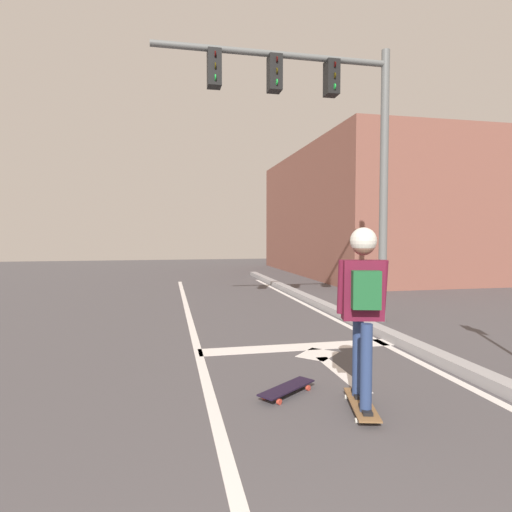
{
  "coord_description": "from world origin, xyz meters",
  "views": [
    {
      "loc": [
        -0.53,
        0.3,
        1.73
      ],
      "look_at": [
        0.96,
        7.41,
        1.36
      ],
      "focal_mm": 29.66,
      "sensor_mm": 36.0,
      "label": 1
    }
  ],
  "objects_px": {
    "skater": "(363,292)",
    "spare_skateboard": "(287,388)",
    "skateboard": "(361,404)",
    "traffic_signal_mast": "(321,119)"
  },
  "relations": [
    {
      "from": "skateboard",
      "to": "traffic_signal_mast",
      "type": "relative_size",
      "value": 0.16
    },
    {
      "from": "skater",
      "to": "spare_skateboard",
      "type": "height_order",
      "value": "skater"
    },
    {
      "from": "skater",
      "to": "traffic_signal_mast",
      "type": "bearing_deg",
      "value": 75.38
    },
    {
      "from": "skater",
      "to": "spare_skateboard",
      "type": "relative_size",
      "value": 2.35
    },
    {
      "from": "skateboard",
      "to": "skater",
      "type": "xyz_separation_m",
      "value": [
        -0.0,
        -0.01,
        1.11
      ]
    },
    {
      "from": "skateboard",
      "to": "traffic_signal_mast",
      "type": "height_order",
      "value": "traffic_signal_mast"
    },
    {
      "from": "skateboard",
      "to": "traffic_signal_mast",
      "type": "bearing_deg",
      "value": 75.37
    },
    {
      "from": "skateboard",
      "to": "spare_skateboard",
      "type": "bearing_deg",
      "value": 137.99
    },
    {
      "from": "skater",
      "to": "traffic_signal_mast",
      "type": "relative_size",
      "value": 0.33
    },
    {
      "from": "spare_skateboard",
      "to": "traffic_signal_mast",
      "type": "xyz_separation_m",
      "value": [
        1.61,
        3.33,
        3.84
      ]
    }
  ]
}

